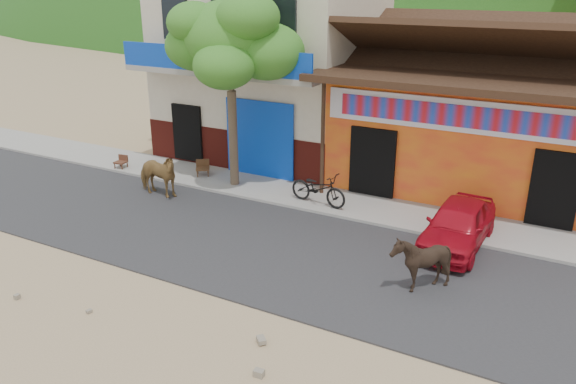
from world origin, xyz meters
The scene contains 12 objects.
ground centered at (0.00, 0.00, 0.00)m, with size 120.00×120.00×0.00m, color #9E825B.
road centered at (0.00, 2.50, 0.02)m, with size 60.00×5.00×0.04m, color #28282B.
sidewalk centered at (0.00, 6.00, 0.06)m, with size 60.00×2.00×0.12m, color gray.
dance_club centered at (2.00, 10.00, 1.80)m, with size 8.00×6.00×3.60m, color orange.
cafe_building centered at (-5.50, 10.00, 3.50)m, with size 7.00×6.00×7.00m, color beige.
tree centered at (-4.60, 5.80, 3.12)m, with size 3.00×3.00×6.00m, color #2D721E, non-canonical shape.
cow_tan centered at (-6.20, 3.97, 0.72)m, with size 0.74×1.62×1.37m, color olive.
cow_dark centered at (2.42, 2.29, 0.68)m, with size 1.04×1.17×1.29m, color black.
red_car centered at (2.65, 4.80, 0.62)m, with size 1.37×3.39×1.16m, color #B50C1D.
scooter centered at (-1.50, 5.52, 0.60)m, with size 0.64×1.84×0.96m, color black.
cafe_chair_left centered at (-9.00, 5.30, 0.52)m, with size 0.38×0.38×0.80m, color #482818, non-canonical shape.
cafe_chair_right centered at (-6.00, 6.00, 0.59)m, with size 0.44×0.44×0.95m, color #472A17, non-canonical shape.
Camera 1 is at (4.92, -8.36, 6.33)m, focal length 35.00 mm.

